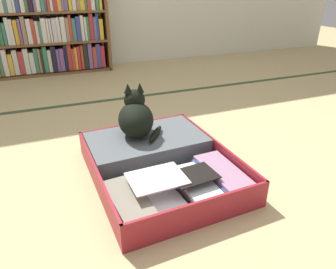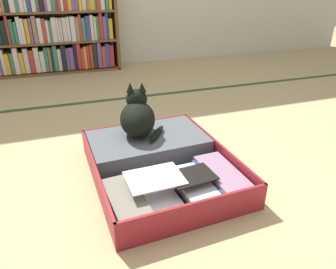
{
  "view_description": "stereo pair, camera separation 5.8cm",
  "coord_description": "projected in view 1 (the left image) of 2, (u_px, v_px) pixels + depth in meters",
  "views": [
    {
      "loc": [
        -0.51,
        -1.11,
        0.85
      ],
      "look_at": [
        -0.04,
        0.08,
        0.21
      ],
      "focal_mm": 33.3,
      "sensor_mm": 36.0,
      "label": 1
    },
    {
      "loc": [
        -0.46,
        -1.13,
        0.85
      ],
      "look_at": [
        -0.04,
        0.08,
        0.21
      ],
      "focal_mm": 33.3,
      "sensor_mm": 36.0,
      "label": 2
    }
  ],
  "objects": [
    {
      "name": "ground_plane",
      "position": [
        183.0,
        181.0,
        1.47
      ],
      "size": [
        10.0,
        10.0,
        0.0
      ],
      "primitive_type": "plane",
      "color": "tan"
    },
    {
      "name": "bookshelf",
      "position": [
        30.0,
        30.0,
        2.96
      ],
      "size": [
        1.47,
        0.26,
        0.89
      ],
      "color": "brown",
      "rests_on": "ground_plane"
    },
    {
      "name": "open_suitcase",
      "position": [
        157.0,
        161.0,
        1.53
      ],
      "size": [
        0.66,
        0.8,
        0.13
      ],
      "color": "maroon",
      "rests_on": "ground_plane"
    },
    {
      "name": "tatami_border",
      "position": [
        120.0,
        99.0,
        2.49
      ],
      "size": [
        4.8,
        0.05,
        0.0
      ],
      "color": "#344A2B",
      "rests_on": "ground_plane"
    },
    {
      "name": "black_cat",
      "position": [
        136.0,
        117.0,
        1.6
      ],
      "size": [
        0.27,
        0.29,
        0.26
      ],
      "color": "black",
      "rests_on": "open_suitcase"
    }
  ]
}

